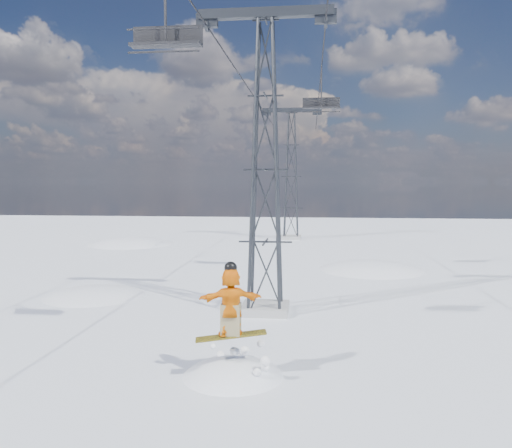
# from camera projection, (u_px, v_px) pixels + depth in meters

# --- Properties ---
(ground) EXTENTS (120.00, 120.00, 0.00)m
(ground) POSITION_uv_depth(u_px,v_px,m) (199.00, 401.00, 11.48)
(ground) COLOR white
(ground) RESTS_ON ground
(snow_terrain) EXTENTS (39.00, 37.00, 22.00)m
(snow_terrain) POSITION_uv_depth(u_px,v_px,m) (201.00, 398.00, 33.85)
(snow_terrain) COLOR white
(snow_terrain) RESTS_ON ground
(lift_tower_near) EXTENTS (5.20, 1.80, 11.43)m
(lift_tower_near) POSITION_uv_depth(u_px,v_px,m) (265.00, 171.00, 18.86)
(lift_tower_near) COLOR #999999
(lift_tower_near) RESTS_ON ground
(lift_tower_far) EXTENTS (5.20, 1.80, 11.43)m
(lift_tower_far) POSITION_uv_depth(u_px,v_px,m) (291.00, 177.00, 43.62)
(lift_tower_far) COLOR #999999
(lift_tower_far) RESTS_ON ground
(haul_cables) EXTENTS (4.46, 51.00, 0.06)m
(haul_cables) POSITION_uv_depth(u_px,v_px,m) (283.00, 84.00, 29.80)
(haul_cables) COLOR black
(haul_cables) RESTS_ON ground
(snowboarder_jump) EXTENTS (4.40, 4.40, 7.00)m
(snowboarder_jump) POSITION_uv_depth(u_px,v_px,m) (233.00, 435.00, 13.14)
(snowboarder_jump) COLOR white
(snowboarder_jump) RESTS_ON ground
(lift_chair_near) EXTENTS (1.94, 0.56, 2.40)m
(lift_chair_near) POSITION_uv_depth(u_px,v_px,m) (166.00, 38.00, 13.45)
(lift_chair_near) COLOR black
(lift_chair_near) RESTS_ON ground
(lift_chair_mid) EXTENTS (1.88, 0.54, 2.34)m
(lift_chair_mid) POSITION_uv_depth(u_px,v_px,m) (321.00, 104.00, 25.23)
(lift_chair_mid) COLOR black
(lift_chair_mid) RESTS_ON ground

